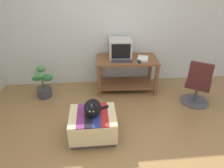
% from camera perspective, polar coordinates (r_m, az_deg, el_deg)
% --- Properties ---
extents(ground_plane, '(14.00, 14.00, 0.00)m').
position_cam_1_polar(ground_plane, '(3.05, 2.77, -16.93)').
color(ground_plane, olive).
extents(back_wall, '(8.00, 0.10, 2.60)m').
position_cam_1_polar(back_wall, '(4.26, -0.71, 16.89)').
color(back_wall, silver).
rests_on(back_wall, ground_plane).
extents(desk, '(1.25, 0.72, 0.70)m').
position_cam_1_polar(desk, '(4.12, 4.18, 4.38)').
color(desk, brown).
rests_on(desk, ground_plane).
extents(tv_monitor, '(0.46, 0.47, 0.36)m').
position_cam_1_polar(tv_monitor, '(4.07, 2.34, 10.19)').
color(tv_monitor, '#BCB7A8').
rests_on(tv_monitor, desk).
extents(keyboard, '(0.40, 0.15, 0.02)m').
position_cam_1_polar(keyboard, '(3.88, 2.82, 6.65)').
color(keyboard, '#333338').
rests_on(keyboard, desk).
extents(book, '(0.28, 0.31, 0.03)m').
position_cam_1_polar(book, '(4.03, 8.81, 7.26)').
color(book, white).
rests_on(book, desk).
extents(ottoman_with_blanket, '(0.68, 0.60, 0.40)m').
position_cam_1_polar(ottoman_with_blanket, '(3.06, -5.43, -11.66)').
color(ottoman_with_blanket, '#4C4238').
rests_on(ottoman_with_blanket, ground_plane).
extents(cat, '(0.38, 0.38, 0.27)m').
position_cam_1_polar(cat, '(2.88, -5.58, -6.79)').
color(cat, black).
rests_on(cat, ottoman_with_blanket).
extents(potted_plant, '(0.41, 0.42, 0.61)m').
position_cam_1_polar(potted_plant, '(4.18, -18.99, -0.29)').
color(potted_plant, '#3D3D42').
rests_on(potted_plant, ground_plane).
extents(office_chair, '(0.58, 0.58, 0.89)m').
position_cam_1_polar(office_chair, '(3.98, 23.34, -0.51)').
color(office_chair, '#4C4C51').
rests_on(office_chair, ground_plane).
extents(stapler, '(0.04, 0.11, 0.04)m').
position_cam_1_polar(stapler, '(3.86, 7.79, 6.40)').
color(stapler, black).
rests_on(stapler, desk).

